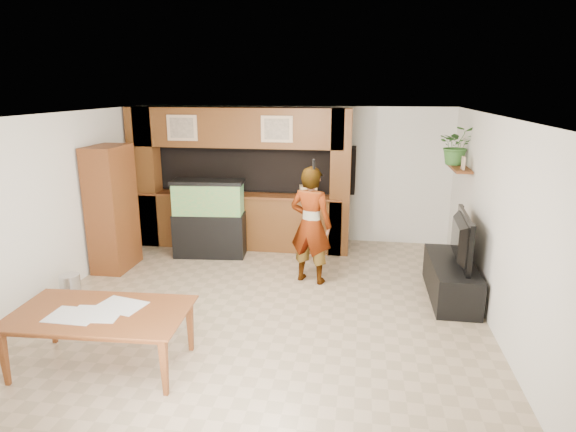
% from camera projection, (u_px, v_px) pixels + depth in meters
% --- Properties ---
extents(floor, '(6.50, 6.50, 0.00)m').
position_uv_depth(floor, '(260.00, 308.00, 6.64)').
color(floor, tan).
rests_on(floor, ground).
extents(ceiling, '(6.50, 6.50, 0.00)m').
position_uv_depth(ceiling, '(257.00, 116.00, 5.97)').
color(ceiling, white).
rests_on(ceiling, wall_back).
extents(wall_back, '(6.00, 0.00, 6.00)m').
position_uv_depth(wall_back, '(294.00, 174.00, 9.40)').
color(wall_back, silver).
rests_on(wall_back, floor).
extents(wall_left, '(0.00, 6.50, 6.50)m').
position_uv_depth(wall_left, '(49.00, 208.00, 6.75)').
color(wall_left, silver).
rests_on(wall_left, floor).
extents(wall_right, '(0.00, 6.50, 6.50)m').
position_uv_depth(wall_right, '(499.00, 227.00, 5.86)').
color(wall_right, silver).
rests_on(wall_right, floor).
extents(partition, '(4.20, 0.99, 2.60)m').
position_uv_depth(partition, '(239.00, 178.00, 8.96)').
color(partition, brown).
rests_on(partition, floor).
extents(wall_clock, '(0.05, 0.25, 0.25)m').
position_uv_depth(wall_clock, '(86.00, 156.00, 7.54)').
color(wall_clock, black).
rests_on(wall_clock, wall_left).
extents(wall_shelf, '(0.25, 0.90, 0.04)m').
position_uv_depth(wall_shelf, '(459.00, 168.00, 7.64)').
color(wall_shelf, brown).
rests_on(wall_shelf, wall_right).
extents(pantry_cabinet, '(0.51, 0.84, 2.05)m').
position_uv_depth(pantry_cabinet, '(112.00, 208.00, 7.86)').
color(pantry_cabinet, brown).
rests_on(pantry_cabinet, floor).
extents(trash_can, '(0.27, 0.27, 0.49)m').
position_uv_depth(trash_can, '(71.00, 292.00, 6.57)').
color(trash_can, '#B2B2B7').
rests_on(trash_can, floor).
extents(aquarium, '(1.25, 0.47, 1.38)m').
position_uv_depth(aquarium, '(209.00, 219.00, 8.52)').
color(aquarium, black).
rests_on(aquarium, floor).
extents(tv_stand, '(0.59, 1.60, 0.53)m').
position_uv_depth(tv_stand, '(451.00, 279.00, 6.93)').
color(tv_stand, black).
rests_on(tv_stand, floor).
extents(television, '(0.23, 1.24, 0.71)m').
position_uv_depth(television, '(455.00, 238.00, 6.77)').
color(television, black).
rests_on(television, tv_stand).
extents(photo_frame, '(0.03, 0.15, 0.20)m').
position_uv_depth(photo_frame, '(463.00, 163.00, 7.36)').
color(photo_frame, tan).
rests_on(photo_frame, wall_shelf).
extents(potted_plant, '(0.59, 0.51, 0.63)m').
position_uv_depth(potted_plant, '(457.00, 145.00, 7.77)').
color(potted_plant, '#356B2B').
rests_on(potted_plant, wall_shelf).
extents(person, '(0.76, 0.61, 1.82)m').
position_uv_depth(person, '(311.00, 225.00, 7.33)').
color(person, '#A28C59').
rests_on(person, floor).
extents(microphone, '(0.04, 0.11, 0.17)m').
position_uv_depth(microphone, '(314.00, 164.00, 6.92)').
color(microphone, black).
rests_on(microphone, person).
extents(dining_table, '(1.90, 1.13, 0.65)m').
position_uv_depth(dining_table, '(101.00, 341.00, 5.13)').
color(dining_table, brown).
rests_on(dining_table, floor).
extents(newspaper_a, '(0.52, 0.38, 0.01)m').
position_uv_depth(newspaper_a, '(74.00, 315.00, 4.99)').
color(newspaper_a, silver).
rests_on(newspaper_a, dining_table).
extents(newspaper_b, '(0.57, 0.44, 0.01)m').
position_uv_depth(newspaper_b, '(96.00, 314.00, 5.02)').
color(newspaper_b, silver).
rests_on(newspaper_b, dining_table).
extents(newspaper_c, '(0.56, 0.46, 0.01)m').
position_uv_depth(newspaper_c, '(121.00, 305.00, 5.21)').
color(newspaper_c, silver).
rests_on(newspaper_c, dining_table).
extents(counter_box, '(0.34, 0.26, 0.20)m').
position_uv_depth(counter_box, '(308.00, 191.00, 8.63)').
color(counter_box, tan).
rests_on(counter_box, partition).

